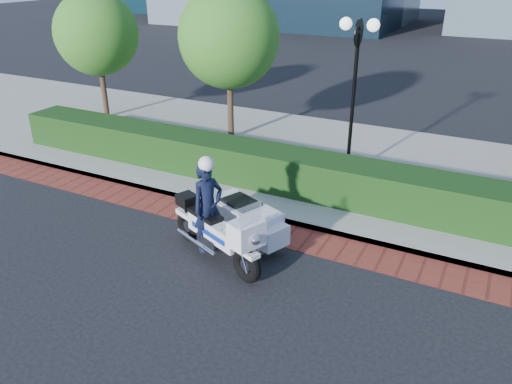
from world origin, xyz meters
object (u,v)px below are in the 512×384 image
at_px(lamppost, 355,75).
at_px(tree_a, 97,34).
at_px(police_motorcycle, 227,219).
at_px(tree_b, 229,38).

relative_size(lamppost, tree_a, 0.92).
bearing_deg(tree_a, police_motorcycle, -34.59).
height_order(tree_b, police_motorcycle, tree_b).
xyz_separation_m(tree_a, police_motorcycle, (8.90, -6.14, -2.46)).
relative_size(lamppost, tree_b, 0.86).
distance_m(lamppost, tree_a, 10.09).
height_order(lamppost, tree_b, tree_b).
bearing_deg(tree_a, tree_b, 0.00).
distance_m(lamppost, police_motorcycle, 5.43).
bearing_deg(lamppost, tree_a, 172.59).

